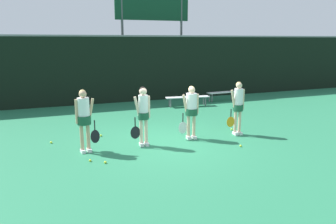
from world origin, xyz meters
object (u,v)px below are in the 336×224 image
Objects in this scene: player_1 at (143,111)px; tennis_ball_4 at (232,129)px; tennis_ball_1 at (51,142)px; bench_courtside at (188,98)px; player_3 at (238,104)px; tennis_ball_0 at (101,135)px; player_0 at (84,115)px; tennis_ball_3 at (137,131)px; scoreboard at (153,14)px; player_2 at (191,108)px; tennis_ball_5 at (241,146)px; tennis_ball_2 at (105,162)px; bench_far at (222,93)px; tennis_ball_6 at (90,160)px.

tennis_ball_4 is at bearing 11.29° from player_1.
tennis_ball_4 is at bearing -6.75° from tennis_ball_1.
player_3 is (-0.43, -5.01, 0.64)m from bench_courtside.
bench_courtside is at bearing 36.83° from tennis_ball_0.
player_0 is 26.81× the size of tennis_ball_3.
player_1 is (-3.21, -8.62, -3.48)m from scoreboard.
tennis_ball_3 is at bearing 162.27° from tennis_ball_4.
player_3 reaches higher than player_2.
scoreboard is at bearing 67.18° from tennis_ball_3.
tennis_ball_4 is at bearing -2.41° from player_0.
tennis_ball_5 is at bearing -93.07° from scoreboard.
player_1 is at bearing -110.44° from scoreboard.
bench_courtside is at bearing 89.30° from player_3.
player_1 is 3.12m from tennis_ball_5.
player_2 reaches higher than tennis_ball_3.
tennis_ball_3 is (-3.52, -3.49, -0.38)m from bench_courtside.
player_2 reaches higher than tennis_ball_0.
player_0 reaches higher than tennis_ball_5.
tennis_ball_2 is at bearing -80.33° from player_0.
player_1 is (-3.75, -5.01, 0.66)m from bench_courtside.
tennis_ball_0 is 2.52m from tennis_ball_2.
bench_far is at bearing 55.97° from player_2.
scoreboard is 9.30m from tennis_ball_4.
bench_far is at bearing 39.87° from tennis_ball_6.
bench_courtside is at bearing -81.63° from scoreboard.
player_0 reaches higher than bench_far.
bench_far is (2.82, -2.96, -4.15)m from scoreboard.
player_2 reaches higher than tennis_ball_4.
tennis_ball_1 is (-0.91, 1.19, -1.04)m from player_0.
scoreboard is 89.27× the size of tennis_ball_5.
scoreboard reaches higher than tennis_ball_2.
player_2 is at bearing -25.44° from tennis_ball_0.
tennis_ball_0 is at bearing -151.58° from bench_far.
player_0 is (-5.47, -4.98, 0.66)m from bench_courtside.
scoreboard is 5.82m from bench_far.
bench_far is 24.83× the size of tennis_ball_2.
tennis_ball_2 is 3.06m from tennis_ball_3.
player_2 is at bearing -44.36° from tennis_ball_3.
scoreboard is 2.67× the size of bench_courtside.
bench_far is at bearing 64.01° from tennis_ball_5.
tennis_ball_6 is at bearing -151.70° from player_1.
bench_far is 6.31m from player_3.
tennis_ball_6 is (-0.00, -0.84, -1.04)m from player_0.
bench_courtside is at bearing 44.76° from tennis_ball_3.
bench_courtside is 1.20× the size of player_0.
tennis_ball_2 is 0.44m from tennis_ball_6.
bench_far is at bearing 27.18° from tennis_ball_1.
bench_courtside is at bearing 85.94° from tennis_ball_4.
bench_courtside is at bearing 30.76° from tennis_ball_1.
tennis_ball_1 is 1.06× the size of tennis_ball_5.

